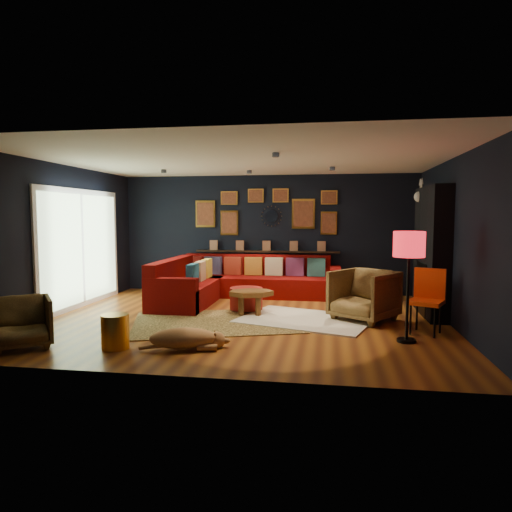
# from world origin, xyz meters

# --- Properties ---
(floor) EXTENTS (6.50, 6.50, 0.00)m
(floor) POSITION_xyz_m (0.00, 0.00, 0.00)
(floor) COLOR #99561C
(floor) RESTS_ON ground
(room_walls) EXTENTS (6.50, 6.50, 6.50)m
(room_walls) POSITION_xyz_m (0.00, 0.00, 1.59)
(room_walls) COLOR black
(room_walls) RESTS_ON ground
(sectional) EXTENTS (3.41, 2.69, 0.86)m
(sectional) POSITION_xyz_m (-0.61, 1.81, 0.32)
(sectional) COLOR #730808
(sectional) RESTS_ON ground
(ledge) EXTENTS (3.20, 0.12, 0.04)m
(ledge) POSITION_xyz_m (0.00, 2.68, 0.92)
(ledge) COLOR black
(ledge) RESTS_ON room_walls
(gallery_wall) EXTENTS (3.15, 0.04, 1.02)m
(gallery_wall) POSITION_xyz_m (-0.01, 2.72, 1.81)
(gallery_wall) COLOR gold
(gallery_wall) RESTS_ON room_walls
(sunburst_mirror) EXTENTS (0.47, 0.16, 0.47)m
(sunburst_mirror) POSITION_xyz_m (0.10, 2.72, 1.70)
(sunburst_mirror) COLOR silver
(sunburst_mirror) RESTS_ON room_walls
(fireplace) EXTENTS (0.31, 1.60, 2.20)m
(fireplace) POSITION_xyz_m (3.09, 0.90, 1.02)
(fireplace) COLOR black
(fireplace) RESTS_ON ground
(deer_head) EXTENTS (0.50, 0.28, 0.45)m
(deer_head) POSITION_xyz_m (3.14, 1.40, 2.05)
(deer_head) COLOR white
(deer_head) RESTS_ON fireplace
(sliding_door) EXTENTS (0.06, 2.80, 2.20)m
(sliding_door) POSITION_xyz_m (-3.22, 0.60, 1.10)
(sliding_door) COLOR white
(sliding_door) RESTS_ON ground
(ceiling_spots) EXTENTS (3.30, 2.50, 0.06)m
(ceiling_spots) POSITION_xyz_m (-0.00, 0.80, 2.56)
(ceiling_spots) COLOR black
(ceiling_spots) RESTS_ON room_walls
(shag_rug) EXTENTS (2.39, 2.04, 0.03)m
(shag_rug) POSITION_xyz_m (1.00, 0.09, 0.01)
(shag_rug) COLOR silver
(shag_rug) RESTS_ON ground
(leopard_rug) EXTENTS (3.03, 2.56, 0.01)m
(leopard_rug) POSITION_xyz_m (-0.41, -0.30, 0.01)
(leopard_rug) COLOR tan
(leopard_rug) RESTS_ON ground
(coffee_table) EXTENTS (0.92, 0.79, 0.39)m
(coffee_table) POSITION_xyz_m (0.05, 0.35, 0.34)
(coffee_table) COLOR brown
(coffee_table) RESTS_ON shag_rug
(pouf) EXTENTS (0.59, 0.59, 0.39)m
(pouf) POSITION_xyz_m (-0.10, 0.71, 0.22)
(pouf) COLOR maroon
(pouf) RESTS_ON shag_rug
(armchair_left) EXTENTS (0.96, 0.95, 0.72)m
(armchair_left) POSITION_xyz_m (-2.55, -2.05, 0.36)
(armchair_left) COLOR #A77E3F
(armchair_left) RESTS_ON ground
(armchair_right) EXTENTS (1.21, 1.19, 0.91)m
(armchair_right) POSITION_xyz_m (1.93, 0.23, 0.46)
(armchair_right) COLOR #A77E3F
(armchair_right) RESTS_ON ground
(gold_stool) EXTENTS (0.35, 0.35, 0.44)m
(gold_stool) POSITION_xyz_m (-1.34, -1.89, 0.22)
(gold_stool) COLOR gold
(gold_stool) RESTS_ON ground
(orange_chair) EXTENTS (0.59, 0.59, 0.94)m
(orange_chair) POSITION_xyz_m (2.78, -0.43, 0.56)
(orange_chair) COLOR black
(orange_chair) RESTS_ON ground
(floor_lamp) EXTENTS (0.41, 0.41, 1.50)m
(floor_lamp) POSITION_xyz_m (2.41, -0.99, 1.25)
(floor_lamp) COLOR black
(floor_lamp) RESTS_ON ground
(dog) EXTENTS (1.27, 0.84, 0.37)m
(dog) POSITION_xyz_m (-0.47, -1.80, 0.20)
(dog) COLOR tan
(dog) RESTS_ON leopard_rug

